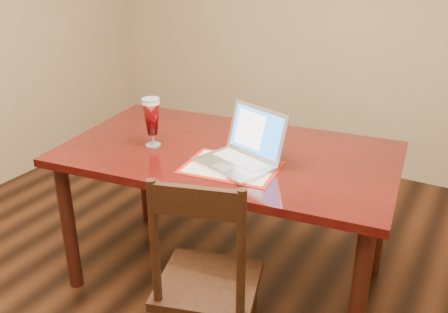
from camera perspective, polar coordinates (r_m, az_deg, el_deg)
The scene contains 2 objects.
dining_table at distance 2.65m, azimuth 0.38°, elevation -1.10°, with size 1.84×1.18×1.07m.
dining_chair at distance 2.21m, azimuth -2.04°, elevation -14.20°, with size 0.53×0.52×1.01m.
Camera 1 is at (1.11, -1.46, 1.84)m, focal length 40.00 mm.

